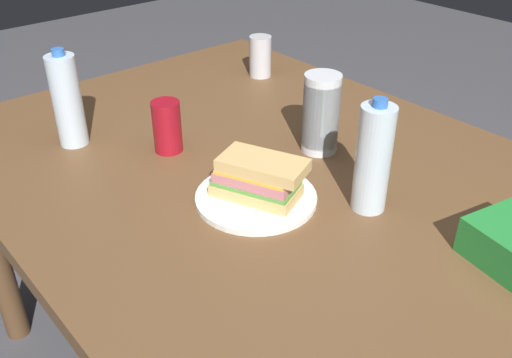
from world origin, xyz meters
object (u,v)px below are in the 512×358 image
object	(u,v)px
dining_table	(270,202)
water_bottle_spare	(67,101)
soda_can_red	(167,127)
plastic_cup_stack	(320,113)
sandwich	(258,178)
water_bottle_tall	(373,159)
soda_can_silver	(260,56)
paper_plate	(256,198)

from	to	relation	value
dining_table	water_bottle_spare	xyz separation A→B (m)	(-0.40, -0.27, 0.19)
soda_can_red	plastic_cup_stack	size ratio (longest dim) A/B	0.66
soda_can_red	sandwich	bearing A→B (deg)	4.08
water_bottle_tall	soda_can_silver	bearing A→B (deg)	155.97
soda_can_silver	paper_plate	bearing A→B (deg)	-41.46
plastic_cup_stack	soda_can_silver	size ratio (longest dim) A/B	1.52
dining_table	sandwich	world-z (taller)	sandwich
soda_can_red	water_bottle_tall	size ratio (longest dim) A/B	0.52
plastic_cup_stack	water_bottle_spare	size ratio (longest dim) A/B	0.80
sandwich	soda_can_red	bearing A→B (deg)	-175.92
plastic_cup_stack	soda_can_silver	bearing A→B (deg)	155.35
dining_table	plastic_cup_stack	world-z (taller)	plastic_cup_stack
dining_table	water_bottle_spare	bearing A→B (deg)	-146.13
plastic_cup_stack	water_bottle_tall	bearing A→B (deg)	-22.83
soda_can_red	paper_plate	bearing A→B (deg)	3.50
water_bottle_tall	soda_can_silver	world-z (taller)	water_bottle_tall
soda_can_red	soda_can_silver	world-z (taller)	same
paper_plate	water_bottle_spare	bearing A→B (deg)	-160.08
paper_plate	soda_can_silver	xyz separation A→B (m)	(-0.52, 0.46, 0.05)
water_bottle_spare	paper_plate	bearing A→B (deg)	19.92
water_bottle_spare	soda_can_silver	world-z (taller)	water_bottle_spare
paper_plate	water_bottle_tall	size ratio (longest dim) A/B	1.06
soda_can_silver	water_bottle_tall	bearing A→B (deg)	-24.03
water_bottle_tall	plastic_cup_stack	xyz separation A→B (m)	(-0.23, 0.10, -0.02)
paper_plate	sandwich	distance (m)	0.05
soda_can_red	water_bottle_tall	distance (m)	0.49
sandwich	paper_plate	bearing A→B (deg)	-130.04
soda_can_red	dining_table	bearing A→B (deg)	27.54
paper_plate	soda_can_red	size ratio (longest dim) A/B	2.02
sandwich	plastic_cup_stack	bearing A→B (deg)	106.37
plastic_cup_stack	water_bottle_spare	bearing A→B (deg)	-133.53
sandwich	dining_table	bearing A→B (deg)	126.14
soda_can_silver	plastic_cup_stack	bearing A→B (deg)	-24.65
dining_table	sandwich	bearing A→B (deg)	-53.86
dining_table	water_bottle_tall	xyz separation A→B (m)	(0.23, 0.05, 0.19)
dining_table	sandwich	size ratio (longest dim) A/B	7.60
soda_can_red	water_bottle_spare	size ratio (longest dim) A/B	0.53
paper_plate	water_bottle_tall	bearing A→B (deg)	43.44
soda_can_red	soda_can_silver	size ratio (longest dim) A/B	1.00
plastic_cup_stack	water_bottle_spare	world-z (taller)	water_bottle_spare
plastic_cup_stack	soda_can_silver	xyz separation A→B (m)	(-0.45, 0.20, -0.03)
water_bottle_spare	soda_can_silver	xyz separation A→B (m)	(-0.04, 0.63, -0.05)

